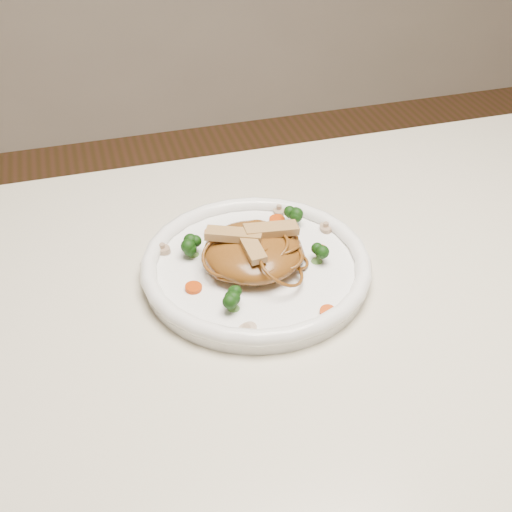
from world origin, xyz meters
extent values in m
cube|color=beige|center=(0.00, 0.00, 0.73)|extent=(1.20, 0.80, 0.04)
cylinder|color=white|center=(-0.10, 0.09, 0.76)|extent=(0.35, 0.35, 0.02)
ellipsoid|color=brown|center=(-0.10, 0.10, 0.78)|extent=(0.15, 0.15, 0.04)
cube|color=tan|center=(-0.08, 0.10, 0.81)|extent=(0.07, 0.02, 0.01)
cube|color=tan|center=(-0.12, 0.10, 0.81)|extent=(0.07, 0.05, 0.01)
cube|color=tan|center=(-0.11, 0.08, 0.81)|extent=(0.02, 0.06, 0.01)
cylinder|color=#C74707|center=(-0.05, 0.17, 0.77)|extent=(0.03, 0.03, 0.00)
cylinder|color=#C74707|center=(-0.18, 0.07, 0.77)|extent=(0.02, 0.02, 0.00)
cylinder|color=#C74707|center=(-0.01, 0.09, 0.77)|extent=(0.02, 0.02, 0.00)
cylinder|color=#C74707|center=(-0.13, 0.17, 0.77)|extent=(0.02, 0.02, 0.00)
cylinder|color=#C74707|center=(-0.05, -0.01, 0.77)|extent=(0.02, 0.02, 0.00)
cylinder|color=tan|center=(-0.14, -0.02, 0.77)|extent=(0.04, 0.04, 0.01)
cylinder|color=tan|center=(0.01, 0.14, 0.77)|extent=(0.02, 0.02, 0.01)
cylinder|color=tan|center=(-0.20, 0.15, 0.77)|extent=(0.03, 0.03, 0.01)
cylinder|color=tan|center=(-0.04, 0.19, 0.77)|extent=(0.02, 0.02, 0.01)
camera|label=1|loc=(-0.27, -0.51, 1.26)|focal=46.07mm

